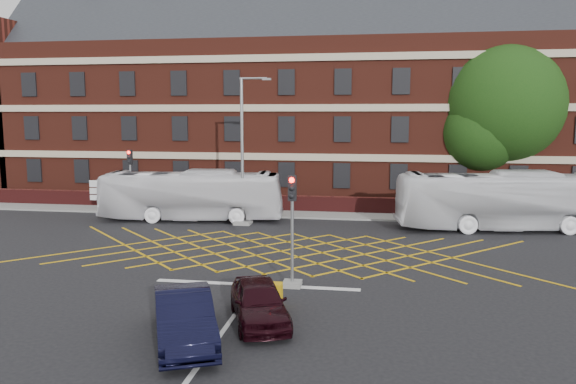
# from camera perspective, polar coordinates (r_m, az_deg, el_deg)

# --- Properties ---
(ground) EXTENTS (120.00, 120.00, 0.00)m
(ground) POSITION_cam_1_polar(r_m,az_deg,el_deg) (25.28, -1.52, -7.10)
(ground) COLOR black
(ground) RESTS_ON ground
(victorian_building) EXTENTS (51.00, 12.17, 20.40)m
(victorian_building) POSITION_cam_1_polar(r_m,az_deg,el_deg) (46.21, 3.87, 9.48)
(victorian_building) COLOR #531F15
(victorian_building) RESTS_ON ground
(boundary_wall) EXTENTS (56.00, 0.50, 1.10)m
(boundary_wall) POSITION_cam_1_polar(r_m,az_deg,el_deg) (37.75, 2.13, -1.24)
(boundary_wall) COLOR #471312
(boundary_wall) RESTS_ON ground
(far_pavement) EXTENTS (60.00, 3.00, 0.12)m
(far_pavement) POSITION_cam_1_polar(r_m,az_deg,el_deg) (36.85, 1.93, -2.24)
(far_pavement) COLOR slate
(far_pavement) RESTS_ON ground
(box_junction_hatching) EXTENTS (8.22, 8.22, 0.02)m
(box_junction_hatching) POSITION_cam_1_polar(r_m,az_deg,el_deg) (27.18, -0.74, -6.01)
(box_junction_hatching) COLOR #CC990C
(box_junction_hatching) RESTS_ON ground
(stop_line) EXTENTS (8.00, 0.30, 0.02)m
(stop_line) POSITION_cam_1_polar(r_m,az_deg,el_deg) (21.98, -3.24, -9.40)
(stop_line) COLOR silver
(stop_line) RESTS_ON ground
(centre_line) EXTENTS (0.15, 14.00, 0.02)m
(centre_line) POSITION_cam_1_polar(r_m,az_deg,el_deg) (16.10, -8.40, -16.13)
(centre_line) COLOR silver
(centre_line) RESTS_ON ground
(bus_left) EXTENTS (11.42, 3.77, 3.12)m
(bus_left) POSITION_cam_1_polar(r_m,az_deg,el_deg) (35.29, -9.75, -0.33)
(bus_left) COLOR white
(bus_left) RESTS_ON ground
(bus_right) EXTENTS (12.31, 4.33, 3.36)m
(bus_right) POSITION_cam_1_polar(r_m,az_deg,el_deg) (34.09, 21.09, -0.84)
(bus_right) COLOR silver
(bus_right) RESTS_ON ground
(car_navy) EXTENTS (3.28, 4.80, 1.50)m
(car_navy) POSITION_cam_1_polar(r_m,az_deg,el_deg) (16.79, -10.51, -12.42)
(car_navy) COLOR black
(car_navy) RESTS_ON ground
(car_maroon) EXTENTS (2.88, 4.30, 1.36)m
(car_maroon) POSITION_cam_1_polar(r_m,az_deg,el_deg) (18.06, -2.96, -11.05)
(car_maroon) COLOR black
(car_maroon) RESTS_ON ground
(deciduous_tree) EXTENTS (8.54, 8.53, 11.49)m
(deciduous_tree) POSITION_cam_1_polar(r_m,az_deg,el_deg) (42.44, 20.84, 7.52)
(deciduous_tree) COLOR black
(deciduous_tree) RESTS_ON ground
(traffic_light_near) EXTENTS (0.70, 0.70, 4.27)m
(traffic_light_near) POSITION_cam_1_polar(r_m,az_deg,el_deg) (21.33, 0.43, -5.04)
(traffic_light_near) COLOR slate
(traffic_light_near) RESTS_ON ground
(traffic_light_far) EXTENTS (0.70, 0.70, 4.27)m
(traffic_light_far) POSITION_cam_1_polar(r_m,az_deg,el_deg) (37.80, -15.66, 0.34)
(traffic_light_far) COLOR slate
(traffic_light_far) RESTS_ON ground
(street_lamp) EXTENTS (2.25, 1.00, 8.66)m
(street_lamp) POSITION_cam_1_polar(r_m,az_deg,el_deg) (33.35, -4.54, 1.70)
(street_lamp) COLOR slate
(street_lamp) RESTS_ON ground
(direction_signs) EXTENTS (1.10, 0.16, 2.20)m
(direction_signs) POSITION_cam_1_polar(r_m,az_deg,el_deg) (40.04, -18.78, 0.07)
(direction_signs) COLOR gray
(direction_signs) RESTS_ON ground
(utility_cabinet) EXTENTS (0.46, 0.42, 0.80)m
(utility_cabinet) POSITION_cam_1_polar(r_m,az_deg,el_deg) (19.61, -1.30, -10.36)
(utility_cabinet) COLOR #CB990B
(utility_cabinet) RESTS_ON ground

